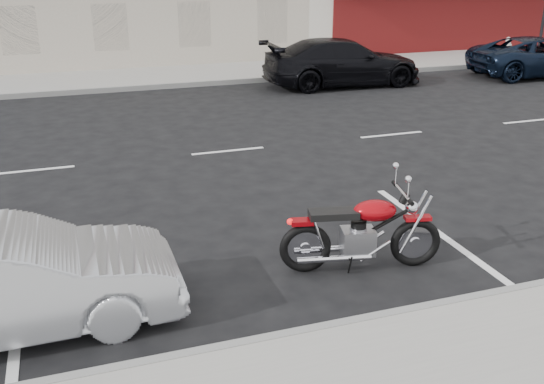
% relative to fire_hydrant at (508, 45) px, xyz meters
% --- Properties ---
extents(ground, '(120.00, 120.00, 0.00)m').
position_rel_fire_hydrant_xyz_m(ground, '(-12.00, -8.50, -0.53)').
color(ground, black).
rests_on(ground, ground).
extents(sidewalk_far, '(80.00, 3.40, 0.15)m').
position_rel_fire_hydrant_xyz_m(sidewalk_far, '(-17.00, 0.20, -0.45)').
color(sidewalk_far, gray).
rests_on(sidewalk_far, ground).
extents(curb_near, '(80.00, 0.12, 0.16)m').
position_rel_fire_hydrant_xyz_m(curb_near, '(-17.00, -15.50, -0.45)').
color(curb_near, gray).
rests_on(curb_near, ground).
extents(curb_far, '(80.00, 0.12, 0.16)m').
position_rel_fire_hydrant_xyz_m(curb_far, '(-17.00, -1.50, -0.45)').
color(curb_far, gray).
rests_on(curb_far, ground).
extents(fire_hydrant, '(0.20, 0.20, 0.72)m').
position_rel_fire_hydrant_xyz_m(fire_hydrant, '(0.00, 0.00, 0.00)').
color(fire_hydrant, beige).
rests_on(fire_hydrant, sidewalk_far).
extents(motorcycle, '(2.18, 0.84, 1.11)m').
position_rel_fire_hydrant_xyz_m(motorcycle, '(-12.89, -14.35, -0.03)').
color(motorcycle, black).
rests_on(motorcycle, ground).
extents(sedan_silver, '(3.85, 1.38, 1.26)m').
position_rel_fire_hydrant_xyz_m(sedan_silver, '(-18.03, -14.25, 0.10)').
color(sedan_silver, '#B8BBC0').
rests_on(sedan_silver, ground).
extents(suv_far, '(4.99, 2.62, 1.34)m').
position_rel_fire_hydrant_xyz_m(suv_far, '(-1.48, -3.48, 0.14)').
color(suv_far, black).
rests_on(suv_far, ground).
extents(car_far, '(5.22, 2.26, 1.50)m').
position_rel_fire_hydrant_xyz_m(car_far, '(-8.67, -2.79, 0.22)').
color(car_far, black).
rests_on(car_far, ground).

